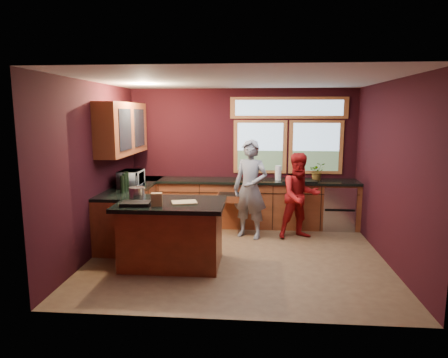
# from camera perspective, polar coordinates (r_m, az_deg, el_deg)

# --- Properties ---
(floor) EXTENTS (4.50, 4.50, 0.00)m
(floor) POSITION_cam_1_polar(r_m,az_deg,el_deg) (6.42, 1.93, -10.81)
(floor) COLOR brown
(floor) RESTS_ON ground
(room_shell) EXTENTS (4.52, 4.02, 2.71)m
(room_shell) POSITION_cam_1_polar(r_m,az_deg,el_deg) (6.42, -3.20, 5.63)
(room_shell) COLOR black
(room_shell) RESTS_ON ground
(back_counter) EXTENTS (4.50, 0.64, 0.93)m
(back_counter) POSITION_cam_1_polar(r_m,az_deg,el_deg) (7.92, 3.98, -3.42)
(back_counter) COLOR #592B15
(back_counter) RESTS_ON floor
(left_counter) EXTENTS (0.64, 2.30, 0.93)m
(left_counter) POSITION_cam_1_polar(r_m,az_deg,el_deg) (7.43, -12.96, -4.48)
(left_counter) COLOR #592B15
(left_counter) RESTS_ON floor
(island) EXTENTS (1.55, 1.05, 0.95)m
(island) POSITION_cam_1_polar(r_m,az_deg,el_deg) (5.97, -7.44, -7.65)
(island) COLOR #592B15
(island) RESTS_ON floor
(person_grey) EXTENTS (0.76, 0.64, 1.76)m
(person_grey) POSITION_cam_1_polar(r_m,az_deg,el_deg) (7.11, 3.78, -1.47)
(person_grey) COLOR slate
(person_grey) RESTS_ON floor
(person_red) EXTENTS (0.89, 0.78, 1.53)m
(person_red) POSITION_cam_1_polar(r_m,az_deg,el_deg) (7.20, 10.80, -2.40)
(person_red) COLOR maroon
(person_red) RESTS_ON floor
(microwave) EXTENTS (0.36, 0.53, 0.29)m
(microwave) POSITION_cam_1_polar(r_m,az_deg,el_deg) (7.22, -13.13, 0.04)
(microwave) COLOR #999999
(microwave) RESTS_ON left_counter
(potted_plant) EXTENTS (0.31, 0.27, 0.35)m
(potted_plant) POSITION_cam_1_polar(r_m,az_deg,el_deg) (7.94, 13.19, 1.07)
(potted_plant) COLOR #999999
(potted_plant) RESTS_ON back_counter
(paper_towel) EXTENTS (0.12, 0.12, 0.28)m
(paper_towel) POSITION_cam_1_polar(r_m,az_deg,el_deg) (7.82, 7.75, 0.87)
(paper_towel) COLOR white
(paper_towel) RESTS_ON back_counter
(cutting_board) EXTENTS (0.41, 0.34, 0.02)m
(cutting_board) POSITION_cam_1_polar(r_m,az_deg,el_deg) (5.76, -5.70, -3.33)
(cutting_board) COLOR tan
(cutting_board) RESTS_ON island
(stock_pot) EXTENTS (0.24, 0.24, 0.18)m
(stock_pot) POSITION_cam_1_polar(r_m,az_deg,el_deg) (6.11, -12.31, -2.00)
(stock_pot) COLOR #B6B6BB
(stock_pot) RESTS_ON island
(paper_bag) EXTENTS (0.17, 0.15, 0.18)m
(paper_bag) POSITION_cam_1_polar(r_m,az_deg,el_deg) (5.62, -9.59, -2.89)
(paper_bag) COLOR brown
(paper_bag) RESTS_ON island
(black_tray) EXTENTS (0.43, 0.32, 0.05)m
(black_tray) POSITION_cam_1_polar(r_m,az_deg,el_deg) (5.72, -12.49, -3.45)
(black_tray) COLOR black
(black_tray) RESTS_ON island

